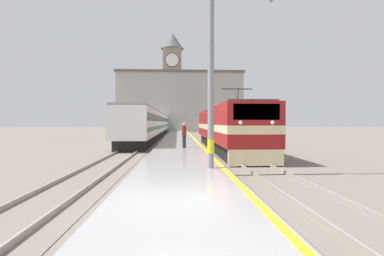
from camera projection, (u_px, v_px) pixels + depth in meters
ground_plane at (179, 140)px, 37.40m from camera, size 200.00×200.00×0.00m
platform at (179, 141)px, 32.40m from camera, size 3.80×140.00×0.36m
rail_track_near at (213, 143)px, 32.58m from camera, size 2.84×140.00×0.16m
rail_track_far at (144, 143)px, 32.22m from camera, size 2.84×140.00×0.16m
locomotive_train at (225, 128)px, 24.57m from camera, size 2.92×19.94×4.46m
passenger_train at (154, 124)px, 45.51m from camera, size 2.92×48.51×3.67m
catenary_mast at (213, 70)px, 12.32m from camera, size 2.81×0.28×8.12m
person_on_platform at (184, 135)px, 22.28m from camera, size 0.34×0.34×1.85m
clock_tower at (172, 79)px, 76.40m from camera, size 5.76×5.76×25.09m
station_building at (180, 102)px, 70.53m from camera, size 29.31×7.75×14.03m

